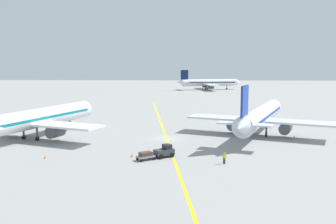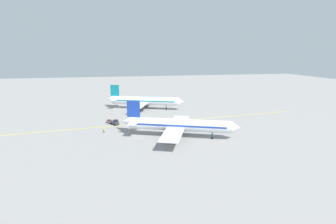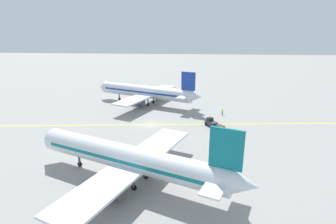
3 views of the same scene
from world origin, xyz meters
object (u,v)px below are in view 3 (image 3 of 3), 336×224
object	(u,v)px
airplane_adjacent_stand	(146,92)
baggage_tug_dark	(211,122)
ground_crew_worker	(222,112)
traffic_cone_near_nose	(228,162)
airplane_at_gate	(130,159)
baggage_cart_trailing	(220,127)
traffic_cone_mid_apron	(213,133)
traffic_cone_by_wingtip	(158,98)

from	to	relation	value
airplane_adjacent_stand	baggage_tug_dark	world-z (taller)	airplane_adjacent_stand
ground_crew_worker	traffic_cone_near_nose	bearing A→B (deg)	175.88
airplane_at_gate	baggage_cart_trailing	bearing A→B (deg)	-34.58
baggage_cart_trailing	traffic_cone_mid_apron	bearing A→B (deg)	141.16
traffic_cone_mid_apron	airplane_adjacent_stand	bearing A→B (deg)	38.43
airplane_at_gate	airplane_adjacent_stand	distance (m)	42.84
baggage_tug_dark	traffic_cone_mid_apron	size ratio (longest dim) A/B	6.04
airplane_at_gate	baggage_cart_trailing	world-z (taller)	airplane_at_gate
airplane_at_gate	airplane_adjacent_stand	bearing A→B (deg)	6.51
baggage_tug_dark	airplane_at_gate	bearing A→B (deg)	151.74
airplane_at_gate	baggage_cart_trailing	size ratio (longest dim) A/B	11.61
baggage_tug_dark	baggage_cart_trailing	distance (m)	3.30
airplane_adjacent_stand	traffic_cone_near_nose	bearing A→B (deg)	-151.06
airplane_adjacent_stand	traffic_cone_mid_apron	bearing A→B (deg)	-141.57
baggage_cart_trailing	traffic_cone_by_wingtip	distance (m)	31.67
airplane_adjacent_stand	traffic_cone_mid_apron	size ratio (longest dim) A/B	61.88
airplane_adjacent_stand	baggage_tug_dark	size ratio (longest dim) A/B	10.24
baggage_cart_trailing	ground_crew_worker	bearing A→B (deg)	-8.50
airplane_adjacent_stand	traffic_cone_by_wingtip	size ratio (longest dim) A/B	61.88
traffic_cone_near_nose	traffic_cone_mid_apron	world-z (taller)	same
airplane_adjacent_stand	ground_crew_worker	bearing A→B (deg)	-113.03
baggage_tug_dark	baggage_cart_trailing	world-z (taller)	baggage_tug_dark
traffic_cone_by_wingtip	baggage_cart_trailing	bearing A→B (deg)	-147.13
baggage_cart_trailing	ground_crew_worker	distance (m)	11.52
airplane_adjacent_stand	airplane_at_gate	bearing A→B (deg)	-173.49
baggage_cart_trailing	airplane_at_gate	bearing A→B (deg)	145.42
baggage_cart_trailing	traffic_cone_by_wingtip	world-z (taller)	baggage_cart_trailing
baggage_cart_trailing	ground_crew_worker	world-z (taller)	ground_crew_worker
traffic_cone_mid_apron	airplane_at_gate	bearing A→B (deg)	145.95
traffic_cone_near_nose	airplane_at_gate	bearing A→B (deg)	114.51
airplane_at_gate	traffic_cone_by_wingtip	bearing A→B (deg)	2.43
airplane_at_gate	ground_crew_worker	world-z (taller)	airplane_at_gate
airplane_at_gate	traffic_cone_near_nose	world-z (taller)	airplane_at_gate
airplane_adjacent_stand	baggage_cart_trailing	distance (m)	28.86
traffic_cone_mid_apron	baggage_cart_trailing	bearing A→B (deg)	-38.84
baggage_tug_dark	traffic_cone_by_wingtip	xyz separation A→B (m)	(23.88, 15.32, -0.63)
ground_crew_worker	traffic_cone_near_nose	distance (m)	26.62
traffic_cone_mid_apron	baggage_tug_dark	bearing A→B (deg)	0.49
airplane_at_gate	ground_crew_worker	xyz separation A→B (m)	(33.34, -16.83, -2.80)
ground_crew_worker	traffic_cone_by_wingtip	size ratio (longest dim) A/B	3.05
airplane_adjacent_stand	traffic_cone_near_nose	xyz separation A→B (m)	(-35.76, -19.77, -3.43)
baggage_cart_trailing	traffic_cone_mid_apron	size ratio (longest dim) A/B	5.34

